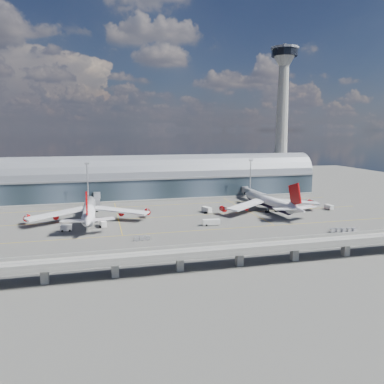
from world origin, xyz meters
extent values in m
plane|color=#474744|center=(0.00, 0.00, 0.00)|extent=(500.00, 500.00, 0.00)
cube|color=gold|center=(0.00, -10.00, 0.01)|extent=(200.00, 0.25, 0.01)
cube|color=gold|center=(0.00, 20.00, 0.01)|extent=(200.00, 0.25, 0.01)
cube|color=gold|center=(0.00, 50.00, 0.01)|extent=(200.00, 0.25, 0.01)
cube|color=gold|center=(-35.00, 30.00, 0.01)|extent=(0.25, 80.00, 0.01)
cube|color=gold|center=(35.00, 30.00, 0.01)|extent=(0.25, 80.00, 0.01)
cube|color=#1F2B35|center=(0.00, 78.00, 7.00)|extent=(200.00, 28.00, 14.00)
cylinder|color=slate|center=(0.00, 78.00, 14.00)|extent=(200.00, 28.00, 28.00)
cube|color=gray|center=(0.00, 64.00, 14.00)|extent=(200.00, 1.00, 1.20)
cube|color=gray|center=(0.00, 78.00, 0.60)|extent=(200.00, 30.00, 1.20)
cube|color=gray|center=(85.00, 83.00, 4.00)|extent=(18.00, 18.00, 8.00)
cone|color=gray|center=(85.00, 83.00, 45.00)|extent=(10.00, 10.00, 90.00)
cone|color=gray|center=(85.00, 83.00, 92.00)|extent=(16.00, 16.00, 8.00)
cylinder|color=black|center=(85.00, 83.00, 97.00)|extent=(18.00, 18.00, 5.00)
cylinder|color=slate|center=(85.00, 83.00, 100.00)|extent=(19.00, 19.00, 1.50)
cylinder|color=gray|center=(85.00, 83.00, 101.50)|extent=(2.40, 2.40, 3.00)
cube|color=gray|center=(0.00, -55.00, 5.50)|extent=(220.00, 8.50, 1.20)
cube|color=gray|center=(0.00, -59.00, 6.60)|extent=(220.00, 0.40, 1.20)
cube|color=gray|center=(0.00, -51.00, 6.60)|extent=(220.00, 0.40, 1.20)
cube|color=gray|center=(0.00, -56.50, 6.15)|extent=(220.00, 0.12, 0.12)
cube|color=gray|center=(0.00, -53.50, 6.15)|extent=(220.00, 0.12, 0.12)
cube|color=gray|center=(-60.00, -55.00, 2.50)|extent=(2.20, 2.20, 5.00)
cube|color=gray|center=(-40.00, -55.00, 2.50)|extent=(2.20, 2.20, 5.00)
cube|color=gray|center=(-20.00, -55.00, 2.50)|extent=(2.20, 2.20, 5.00)
cube|color=gray|center=(0.00, -55.00, 2.50)|extent=(2.20, 2.20, 5.00)
cube|color=gray|center=(20.00, -55.00, 2.50)|extent=(2.20, 2.20, 5.00)
cube|color=gray|center=(40.00, -55.00, 2.50)|extent=(2.20, 2.20, 5.00)
cylinder|color=gray|center=(-50.00, 55.00, 12.50)|extent=(0.70, 0.70, 25.00)
cube|color=gray|center=(-50.00, 55.00, 25.20)|extent=(3.00, 0.40, 1.00)
cylinder|color=gray|center=(50.00, 55.00, 12.50)|extent=(0.70, 0.70, 25.00)
cube|color=gray|center=(50.00, 55.00, 25.20)|extent=(3.00, 0.40, 1.00)
cylinder|color=white|center=(-48.88, 20.38, 5.46)|extent=(5.79, 46.70, 5.63)
cone|color=white|center=(-48.79, 46.36, 5.46)|extent=(5.66, 7.06, 5.63)
cone|color=white|center=(-48.98, -7.36, 6.16)|extent=(5.67, 10.58, 5.63)
cube|color=#A00608|center=(-48.97, -4.72, 13.11)|extent=(0.65, 10.53, 11.66)
cube|color=white|center=(-63.62, 18.67, 4.75)|extent=(28.39, 19.47, 2.28)
cube|color=white|center=(-34.15, 18.57, 4.75)|extent=(28.34, 19.61, 2.28)
cylinder|color=#A00608|center=(-64.16, 20.43, 3.17)|extent=(2.83, 4.41, 2.82)
cylinder|color=#A00608|center=(-77.26, 20.47, 3.17)|extent=(2.83, 4.41, 2.82)
cylinder|color=#A00608|center=(-33.60, 20.33, 3.17)|extent=(2.83, 4.41, 2.82)
cylinder|color=#A00608|center=(-20.51, 20.28, 3.17)|extent=(2.83, 4.41, 2.82)
cylinder|color=gray|center=(-48.83, 36.84, 1.32)|extent=(0.44, 0.44, 2.64)
cylinder|color=gray|center=(-51.71, 16.87, 1.32)|extent=(0.53, 0.53, 2.64)
cylinder|color=gray|center=(-46.08, 16.85, 1.32)|extent=(0.53, 0.53, 2.64)
cylinder|color=black|center=(-51.71, 16.87, 0.48)|extent=(1.94, 1.33, 1.32)
cylinder|color=black|center=(-46.08, 16.85, 0.48)|extent=(1.94, 1.33, 1.32)
cylinder|color=white|center=(46.47, 20.28, 5.37)|extent=(9.14, 44.31, 5.28)
cone|color=white|center=(44.28, 44.92, 5.37)|extent=(5.90, 7.72, 5.28)
cone|color=white|center=(48.81, -6.18, 6.10)|extent=(6.22, 11.35, 5.28)
cube|color=#A00608|center=(48.57, -3.46, 13.02)|extent=(1.60, 10.90, 12.05)
cube|color=white|center=(32.43, 17.21, 4.64)|extent=(26.98, 21.08, 2.25)
cube|color=white|center=(60.82, 19.72, 4.64)|extent=(28.12, 17.41, 2.25)
cylinder|color=black|center=(46.47, 20.28, 3.92)|extent=(7.96, 39.74, 4.49)
cylinder|color=#A00608|center=(31.74, 18.97, 3.00)|extent=(3.30, 4.79, 2.91)
cylinder|color=#A00608|center=(19.12, 17.85, 3.00)|extent=(3.30, 4.79, 2.91)
cylinder|color=#A00608|center=(61.19, 21.58, 3.00)|extent=(3.30, 4.79, 2.91)
cylinder|color=#A00608|center=(73.81, 22.70, 3.00)|extent=(3.30, 4.79, 2.91)
cylinder|color=gray|center=(45.10, 35.74, 1.37)|extent=(0.46, 0.46, 2.73)
cylinder|color=gray|center=(43.89, 16.39, 1.37)|extent=(0.55, 0.55, 2.73)
cylinder|color=gray|center=(49.69, 16.91, 1.37)|extent=(0.55, 0.55, 2.73)
cylinder|color=black|center=(43.89, 16.39, 0.50)|extent=(2.12, 1.54, 1.37)
cylinder|color=black|center=(49.69, 16.91, 0.50)|extent=(2.12, 1.54, 1.37)
cube|color=gray|center=(-45.38, 52.00, 5.20)|extent=(3.00, 24.00, 3.00)
cube|color=gray|center=(-45.38, 40.00, 5.20)|extent=(3.60, 3.60, 3.40)
cylinder|color=gray|center=(-45.38, 64.00, 5.20)|extent=(4.40, 4.40, 4.00)
cylinder|color=gray|center=(-45.38, 40.00, 1.70)|extent=(0.50, 0.50, 3.40)
cylinder|color=black|center=(-45.38, 40.00, 0.35)|extent=(1.40, 0.80, 0.80)
cube|color=gray|center=(49.97, 50.00, 5.20)|extent=(3.00, 28.00, 3.00)
cube|color=gray|center=(49.97, 36.00, 5.20)|extent=(3.60, 3.60, 3.40)
cylinder|color=gray|center=(49.97, 64.00, 5.20)|extent=(4.40, 4.40, 4.00)
cylinder|color=gray|center=(49.97, 36.00, 1.70)|extent=(0.50, 0.50, 3.40)
cylinder|color=black|center=(49.97, 36.00, 0.35)|extent=(1.40, 0.80, 0.80)
cube|color=silver|center=(-42.67, 7.32, 1.67)|extent=(3.44, 7.58, 2.72)
cylinder|color=black|center=(-42.33, 9.63, 0.47)|extent=(2.72, 1.31, 0.94)
cylinder|color=black|center=(-43.01, 5.00, 0.47)|extent=(2.72, 1.31, 0.94)
cube|color=silver|center=(-58.57, 3.11, 1.56)|extent=(4.90, 2.32, 2.53)
cylinder|color=black|center=(-57.01, 3.08, 0.44)|extent=(0.92, 2.45, 0.88)
cylinder|color=black|center=(-60.13, 3.14, 0.44)|extent=(0.92, 2.45, 0.88)
cube|color=silver|center=(6.39, -2.70, 1.59)|extent=(8.10, 2.78, 2.59)
cylinder|color=black|center=(8.94, -2.54, 0.45)|extent=(1.05, 2.54, 0.90)
cylinder|color=black|center=(3.84, -2.85, 0.45)|extent=(1.05, 2.54, 0.90)
cube|color=silver|center=(80.53, 14.90, 1.52)|extent=(2.38, 5.78, 2.47)
cylinder|color=black|center=(80.60, 16.72, 0.43)|extent=(2.40, 0.94, 0.86)
cylinder|color=black|center=(80.47, 13.07, 0.43)|extent=(2.40, 0.94, 0.86)
cube|color=silver|center=(58.14, 46.36, 1.41)|extent=(3.38, 4.83, 2.29)
cylinder|color=black|center=(57.67, 47.69, 0.40)|extent=(2.34, 1.48, 0.79)
cylinder|color=black|center=(58.61, 45.03, 0.40)|extent=(2.34, 1.48, 0.79)
cube|color=silver|center=(11.98, 24.01, 1.69)|extent=(4.47, 6.80, 2.75)
cylinder|color=black|center=(12.68, 25.92, 0.48)|extent=(2.81, 1.81, 0.95)
cylinder|color=black|center=(11.28, 22.10, 0.48)|extent=(2.81, 1.81, 0.95)
cube|color=gray|center=(-29.94, -19.32, 0.22)|extent=(2.21, 1.56, 0.26)
cube|color=silver|center=(-29.94, -19.32, 0.92)|extent=(1.85, 1.45, 1.32)
cube|color=gray|center=(-27.66, -19.14, 0.22)|extent=(2.21, 1.56, 0.26)
cube|color=silver|center=(-27.66, -19.14, 0.92)|extent=(1.85, 1.45, 1.32)
cube|color=gray|center=(-25.39, -18.97, 0.22)|extent=(2.21, 1.56, 0.26)
cube|color=silver|center=(-25.39, -18.97, 0.92)|extent=(1.85, 1.45, 1.32)
cube|color=gray|center=(53.96, -27.12, 0.24)|extent=(2.50, 1.85, 0.29)
cube|color=silver|center=(53.96, -27.12, 1.01)|extent=(2.10, 1.70, 1.44)
cube|color=gray|center=(56.42, -27.48, 0.24)|extent=(2.50, 1.85, 0.29)
cube|color=silver|center=(56.42, -27.48, 1.01)|extent=(2.10, 1.70, 1.44)
cube|color=gray|center=(58.89, -27.84, 0.24)|extent=(2.50, 1.85, 0.29)
cube|color=silver|center=(58.89, -27.84, 1.01)|extent=(2.10, 1.70, 1.44)
cube|color=gray|center=(61.35, -28.20, 0.24)|extent=(2.50, 1.85, 0.29)
cube|color=silver|center=(61.35, -28.20, 1.01)|extent=(2.10, 1.70, 1.44)
cube|color=gray|center=(63.82, -28.57, 0.24)|extent=(2.50, 1.85, 0.29)
cube|color=silver|center=(63.82, -28.57, 1.01)|extent=(2.10, 1.70, 1.44)
cube|color=gray|center=(35.97, -35.95, 0.26)|extent=(2.72, 2.08, 0.31)
cube|color=silver|center=(35.97, -35.95, 1.08)|extent=(2.30, 1.90, 1.54)
cube|color=gray|center=(38.58, -36.46, 0.26)|extent=(2.72, 2.08, 0.31)
cube|color=silver|center=(38.58, -36.46, 1.08)|extent=(2.30, 1.90, 1.54)
cube|color=gray|center=(41.20, -36.97, 0.26)|extent=(2.72, 2.08, 0.31)
cube|color=silver|center=(41.20, -36.97, 1.08)|extent=(2.30, 1.90, 1.54)
camera|label=1|loc=(-43.65, -165.02, 43.80)|focal=35.00mm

